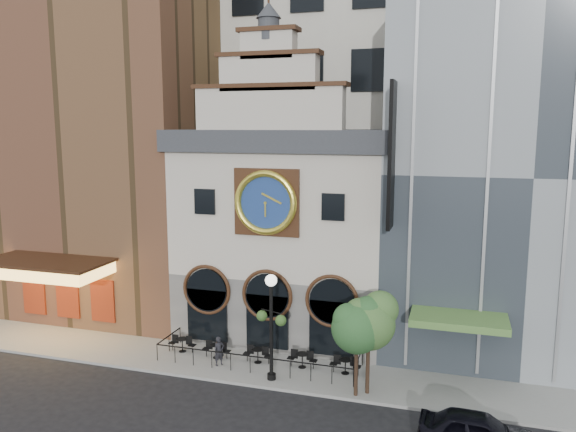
% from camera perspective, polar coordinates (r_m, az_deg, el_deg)
% --- Properties ---
extents(ground, '(120.00, 120.00, 0.00)m').
position_cam_1_polar(ground, '(28.69, -4.75, -16.83)').
color(ground, black).
rests_on(ground, ground).
extents(sidewalk, '(44.00, 5.00, 0.15)m').
position_cam_1_polar(sidewalk, '(30.78, -2.98, -14.79)').
color(sidewalk, gray).
rests_on(sidewalk, ground).
extents(clock_building, '(12.60, 8.78, 18.65)m').
position_cam_1_polar(clock_building, '(33.71, 0.01, -0.89)').
color(clock_building, '#605E5B').
rests_on(clock_building, ground).
extents(theater_building, '(14.00, 15.60, 25.00)m').
position_cam_1_polar(theater_building, '(40.78, -17.04, 8.80)').
color(theater_building, brown).
rests_on(theater_building, ground).
extents(retail_building, '(14.00, 14.40, 20.00)m').
position_cam_1_polar(retail_building, '(34.17, 22.55, 4.39)').
color(retail_building, gray).
rests_on(retail_building, ground).
extents(office_tower, '(20.00, 16.00, 40.00)m').
position_cam_1_polar(office_tower, '(45.61, 4.71, 18.48)').
color(office_tower, beige).
rests_on(office_tower, ground).
extents(cafe_railing, '(10.60, 2.60, 0.90)m').
position_cam_1_polar(cafe_railing, '(30.57, -2.98, -13.89)').
color(cafe_railing, black).
rests_on(cafe_railing, sidewalk).
extents(bistro_0, '(1.58, 0.68, 0.90)m').
position_cam_1_polar(bistro_0, '(32.44, -10.69, -12.63)').
color(bistro_0, black).
rests_on(bistro_0, sidewalk).
extents(bistro_1, '(1.58, 0.68, 0.90)m').
position_cam_1_polar(bistro_1, '(31.36, -7.28, -13.32)').
color(bistro_1, black).
rests_on(bistro_1, sidewalk).
extents(bistro_2, '(1.58, 0.68, 0.90)m').
position_cam_1_polar(bistro_2, '(30.59, -3.08, -13.85)').
color(bistro_2, black).
rests_on(bistro_2, sidewalk).
extents(bistro_3, '(1.58, 0.68, 0.90)m').
position_cam_1_polar(bistro_3, '(30.00, 1.45, -14.32)').
color(bistro_3, black).
rests_on(bistro_3, sidewalk).
extents(bistro_4, '(1.58, 0.68, 0.90)m').
position_cam_1_polar(bistro_4, '(29.47, 5.85, -14.81)').
color(bistro_4, black).
rests_on(bistro_4, sidewalk).
extents(car_right, '(4.67, 2.02, 1.57)m').
position_cam_1_polar(car_right, '(24.49, 18.81, -20.08)').
color(car_right, black).
rests_on(car_right, ground).
extents(pedestrian, '(0.65, 0.66, 1.54)m').
position_cam_1_polar(pedestrian, '(30.36, -7.01, -13.47)').
color(pedestrian, black).
rests_on(pedestrian, sidewalk).
extents(lamppost, '(1.65, 0.93, 5.35)m').
position_cam_1_polar(lamppost, '(27.69, -1.72, -10.04)').
color(lamppost, black).
rests_on(lamppost, sidewalk).
extents(tree_left, '(2.45, 2.36, 4.72)m').
position_cam_1_polar(tree_left, '(26.26, 7.13, -10.82)').
color(tree_left, '#382619').
rests_on(tree_left, sidewalk).
extents(tree_right, '(2.55, 2.46, 4.91)m').
position_cam_1_polar(tree_right, '(26.51, 8.32, -10.35)').
color(tree_right, '#382619').
rests_on(tree_right, sidewalk).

